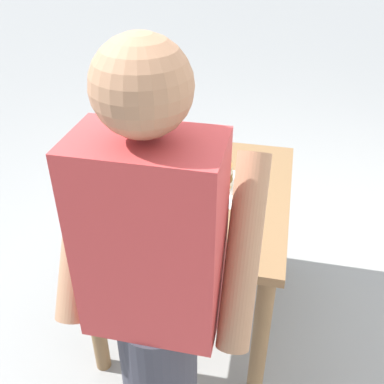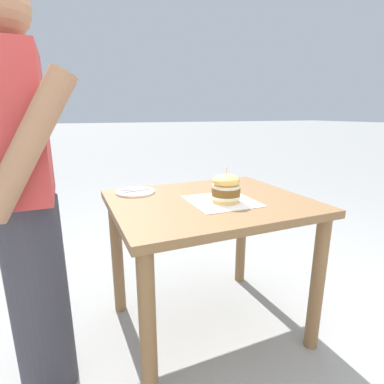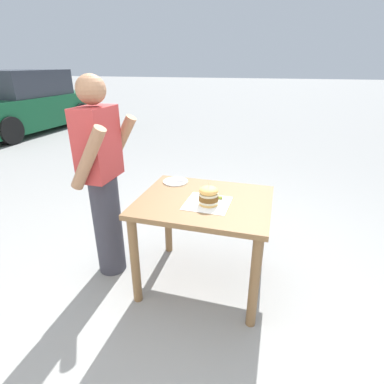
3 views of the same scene
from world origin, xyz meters
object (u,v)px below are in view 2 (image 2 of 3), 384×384
(sandwich, at_px, (226,188))
(diner_across_table, at_px, (26,202))
(pickle_spear, at_px, (221,193))
(patio_table, at_px, (209,223))
(side_plate_with_forks, at_px, (135,192))

(sandwich, height_order, diner_across_table, diner_across_table)
(pickle_spear, bearing_deg, diner_across_table, 95.12)
(sandwich, distance_m, diner_across_table, 0.89)
(pickle_spear, xyz_separation_m, diner_across_table, (-0.08, 0.93, 0.08))
(sandwich, relative_size, diner_across_table, 0.11)
(pickle_spear, relative_size, diner_across_table, 0.06)
(diner_across_table, bearing_deg, patio_table, -86.10)
(sandwich, relative_size, side_plate_with_forks, 0.81)
(pickle_spear, distance_m, diner_across_table, 0.94)
(side_plate_with_forks, height_order, diner_across_table, diner_across_table)
(patio_table, bearing_deg, sandwich, -148.37)
(diner_across_table, bearing_deg, pickle_spear, -84.88)
(patio_table, height_order, pickle_spear, pickle_spear)
(patio_table, distance_m, diner_across_table, 0.88)
(patio_table, bearing_deg, diner_across_table, 93.90)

